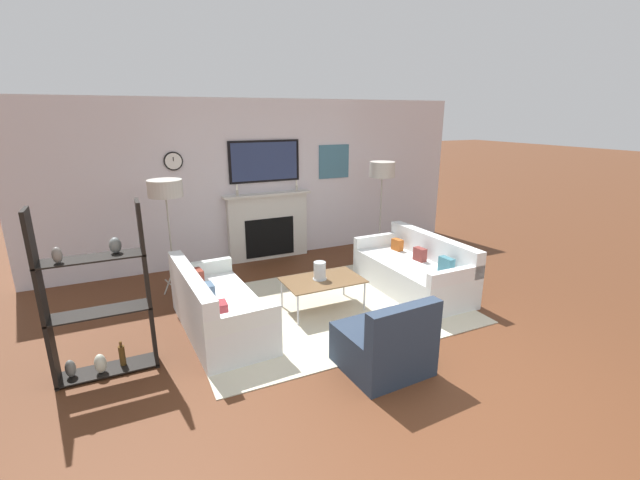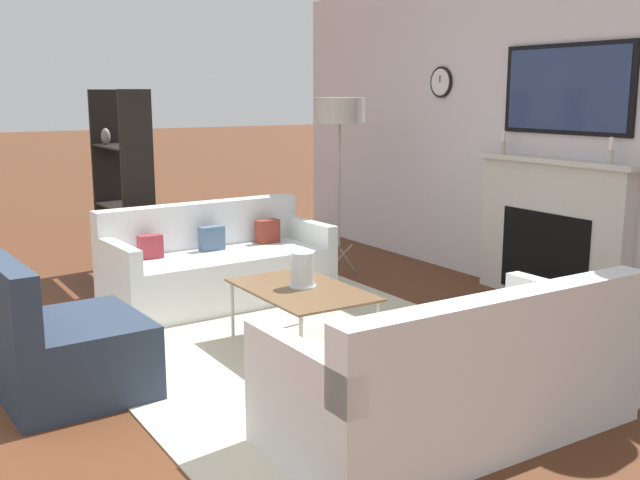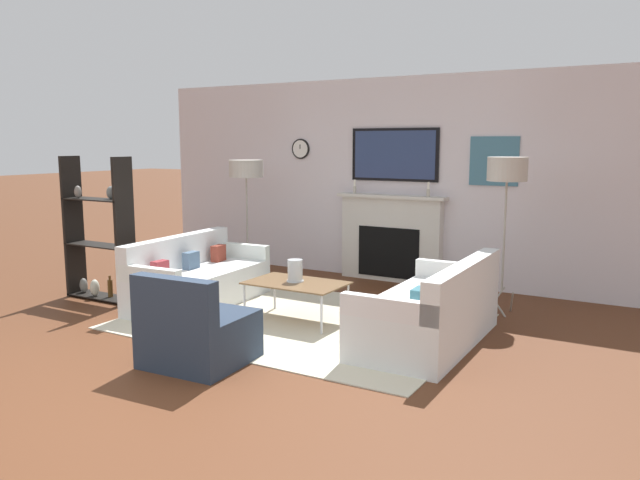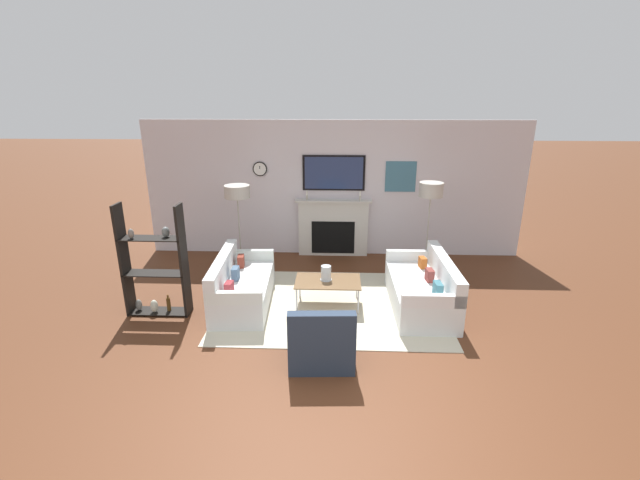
{
  "view_description": "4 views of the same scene",
  "coord_description": "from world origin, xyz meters",
  "px_view_note": "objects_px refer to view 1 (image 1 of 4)",
  "views": [
    {
      "loc": [
        -2.28,
        -2.24,
        2.46
      ],
      "look_at": [
        0.14,
        2.83,
        0.79
      ],
      "focal_mm": 24.0,
      "sensor_mm": 36.0,
      "label": 1
    },
    {
      "loc": [
        3.99,
        -0.02,
        1.66
      ],
      "look_at": [
        -0.11,
        2.54,
        0.71
      ],
      "focal_mm": 42.0,
      "sensor_mm": 36.0,
      "label": 2
    },
    {
      "loc": [
        3.33,
        -2.96,
        1.85
      ],
      "look_at": [
        0.08,
        2.61,
        0.83
      ],
      "focal_mm": 35.0,
      "sensor_mm": 36.0,
      "label": 3
    },
    {
      "loc": [
        0.08,
        -3.69,
        3.1
      ],
      "look_at": [
        -0.18,
        2.6,
        0.99
      ],
      "focal_mm": 24.0,
      "sensor_mm": 36.0,
      "label": 4
    }
  ],
  "objects_px": {
    "floor_lamp_right": "(382,171)",
    "shelf_unit": "(98,302)",
    "coffee_table": "(323,281)",
    "armchair": "(385,345)",
    "couch_left": "(217,309)",
    "couch_right": "(414,271)",
    "hurricane_candle": "(320,272)",
    "floor_lamp_left": "(165,190)"
  },
  "relations": [
    {
      "from": "couch_left",
      "to": "hurricane_candle",
      "type": "xyz_separation_m",
      "value": [
        1.33,
        0.01,
        0.24
      ]
    },
    {
      "from": "couch_right",
      "to": "shelf_unit",
      "type": "relative_size",
      "value": 1.09
    },
    {
      "from": "couch_left",
      "to": "armchair",
      "type": "distance_m",
      "value": 2.01
    },
    {
      "from": "couch_left",
      "to": "couch_right",
      "type": "xyz_separation_m",
      "value": [
        2.83,
        0.0,
        0.0
      ]
    },
    {
      "from": "armchair",
      "to": "hurricane_candle",
      "type": "distance_m",
      "value": 1.54
    },
    {
      "from": "couch_right",
      "to": "shelf_unit",
      "type": "bearing_deg",
      "value": -174.58
    },
    {
      "from": "couch_left",
      "to": "shelf_unit",
      "type": "relative_size",
      "value": 1.07
    },
    {
      "from": "couch_right",
      "to": "coffee_table",
      "type": "height_order",
      "value": "couch_right"
    },
    {
      "from": "couch_right",
      "to": "shelf_unit",
      "type": "height_order",
      "value": "shelf_unit"
    },
    {
      "from": "couch_left",
      "to": "hurricane_candle",
      "type": "bearing_deg",
      "value": 0.6
    },
    {
      "from": "floor_lamp_right",
      "to": "shelf_unit",
      "type": "height_order",
      "value": "floor_lamp_right"
    },
    {
      "from": "coffee_table",
      "to": "floor_lamp_right",
      "type": "xyz_separation_m",
      "value": [
        1.77,
        1.39,
        1.16
      ]
    },
    {
      "from": "floor_lamp_left",
      "to": "shelf_unit",
      "type": "xyz_separation_m",
      "value": [
        -0.87,
        -1.75,
        -0.73
      ]
    },
    {
      "from": "coffee_table",
      "to": "shelf_unit",
      "type": "height_order",
      "value": "shelf_unit"
    },
    {
      "from": "armchair",
      "to": "shelf_unit",
      "type": "height_order",
      "value": "shelf_unit"
    },
    {
      "from": "coffee_table",
      "to": "floor_lamp_right",
      "type": "relative_size",
      "value": 0.59
    },
    {
      "from": "floor_lamp_left",
      "to": "floor_lamp_right",
      "type": "xyz_separation_m",
      "value": [
        3.43,
        -0.0,
        0.06
      ]
    },
    {
      "from": "armchair",
      "to": "couch_left",
      "type": "bearing_deg",
      "value": 131.24
    },
    {
      "from": "couch_left",
      "to": "shelf_unit",
      "type": "height_order",
      "value": "shelf_unit"
    },
    {
      "from": "couch_left",
      "to": "armchair",
      "type": "bearing_deg",
      "value": -48.76
    },
    {
      "from": "couch_right",
      "to": "shelf_unit",
      "type": "distance_m",
      "value": 4.04
    },
    {
      "from": "couch_right",
      "to": "coffee_table",
      "type": "relative_size",
      "value": 1.83
    },
    {
      "from": "armchair",
      "to": "shelf_unit",
      "type": "bearing_deg",
      "value": 155.59
    },
    {
      "from": "couch_left",
      "to": "coffee_table",
      "type": "bearing_deg",
      "value": -0.56
    },
    {
      "from": "hurricane_candle",
      "to": "shelf_unit",
      "type": "distance_m",
      "value": 2.54
    },
    {
      "from": "coffee_table",
      "to": "floor_lamp_right",
      "type": "height_order",
      "value": "floor_lamp_right"
    },
    {
      "from": "coffee_table",
      "to": "hurricane_candle",
      "type": "bearing_deg",
      "value": 138.21
    },
    {
      "from": "armchair",
      "to": "shelf_unit",
      "type": "xyz_separation_m",
      "value": [
        -2.49,
        1.13,
        0.49
      ]
    },
    {
      "from": "armchair",
      "to": "couch_right",
      "type": "bearing_deg",
      "value": 45.03
    },
    {
      "from": "armchair",
      "to": "coffee_table",
      "type": "bearing_deg",
      "value": 88.37
    },
    {
      "from": "coffee_table",
      "to": "floor_lamp_left",
      "type": "height_order",
      "value": "floor_lamp_left"
    },
    {
      "from": "floor_lamp_left",
      "to": "floor_lamp_right",
      "type": "distance_m",
      "value": 3.43
    },
    {
      "from": "coffee_table",
      "to": "hurricane_candle",
      "type": "xyz_separation_m",
      "value": [
        -0.03,
        0.03,
        0.13
      ]
    },
    {
      "from": "floor_lamp_right",
      "to": "shelf_unit",
      "type": "distance_m",
      "value": 4.71
    },
    {
      "from": "couch_left",
      "to": "coffee_table",
      "type": "height_order",
      "value": "couch_left"
    },
    {
      "from": "couch_left",
      "to": "armchair",
      "type": "xyz_separation_m",
      "value": [
        1.32,
        -1.51,
        -0.01
      ]
    },
    {
      "from": "couch_left",
      "to": "armchair",
      "type": "relative_size",
      "value": 2.2
    },
    {
      "from": "couch_left",
      "to": "coffee_table",
      "type": "xyz_separation_m",
      "value": [
        1.36,
        -0.01,
        0.11
      ]
    },
    {
      "from": "coffee_table",
      "to": "hurricane_candle",
      "type": "relative_size",
      "value": 4.35
    },
    {
      "from": "couch_right",
      "to": "hurricane_candle",
      "type": "relative_size",
      "value": 7.95
    },
    {
      "from": "couch_left",
      "to": "floor_lamp_left",
      "type": "xyz_separation_m",
      "value": [
        -0.3,
        1.38,
        1.21
      ]
    },
    {
      "from": "floor_lamp_left",
      "to": "shelf_unit",
      "type": "relative_size",
      "value": 0.96
    }
  ]
}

